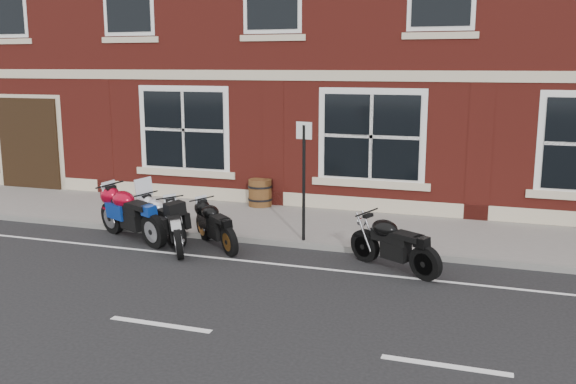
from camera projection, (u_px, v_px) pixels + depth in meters
name	position (u px, v px, depth m)	size (l,w,h in m)	color
ground	(241.00, 264.00, 11.98)	(80.00, 80.00, 0.00)	black
sidewalk	(292.00, 224.00, 14.76)	(30.00, 3.00, 0.12)	slate
kerb	(268.00, 241.00, 13.29)	(30.00, 0.16, 0.12)	slate
moto_touring_silver	(162.00, 216.00, 13.55)	(1.67, 1.18, 1.27)	black
moto_sport_red	(132.00, 212.00, 13.53)	(2.16, 1.16, 1.05)	black
moto_sport_black	(217.00, 223.00, 13.01)	(1.49, 1.37, 0.86)	black
moto_sport_silver	(177.00, 224.00, 12.90)	(1.16, 1.73, 0.89)	black
moto_naked_black	(394.00, 242.00, 11.55)	(1.82, 1.17, 0.92)	black
barrel_planter	(260.00, 193.00, 16.29)	(0.62, 0.62, 0.69)	#482F13
parking_sign	(304.00, 173.00, 12.89)	(0.34, 0.08, 2.43)	black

